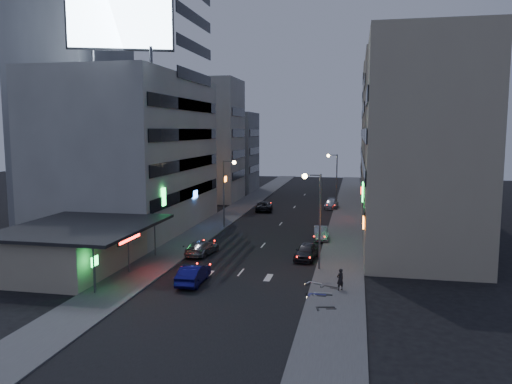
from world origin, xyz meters
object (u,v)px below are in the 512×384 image
(parked_car_right_near, at_px, (306,251))
(scooter_black_b, at_px, (339,281))
(road_car_blue, at_px, (193,274))
(person, at_px, (340,279))
(scooter_silver_a, at_px, (333,285))
(scooter_silver_b, at_px, (323,277))
(parked_car_right_far, at_px, (331,204))
(parked_car_right_mid, at_px, (321,233))
(road_car_silver, at_px, (202,248))
(scooter_black_a, at_px, (335,298))
(parked_car_left, at_px, (264,206))
(scooter_blue, at_px, (327,287))

(parked_car_right_near, relative_size, scooter_black_b, 2.48)
(road_car_blue, relative_size, person, 2.82)
(road_car_blue, relative_size, scooter_black_b, 2.58)
(scooter_silver_a, bearing_deg, road_car_blue, 87.27)
(parked_car_right_near, relative_size, scooter_silver_a, 2.19)
(person, xyz_separation_m, scooter_silver_b, (-1.36, 1.34, -0.29))
(parked_car_right_far, bearing_deg, scooter_silver_a, -85.41)
(parked_car_right_mid, relative_size, road_car_silver, 0.90)
(parked_car_right_far, xyz_separation_m, scooter_silver_b, (1.26, -38.00, -0.06))
(parked_car_right_near, relative_size, person, 2.71)
(road_car_blue, height_order, road_car_silver, road_car_blue)
(parked_car_right_far, distance_m, road_car_blue, 40.48)
(road_car_blue, relative_size, scooter_silver_a, 2.28)
(scooter_black_a, relative_size, scooter_silver_b, 1.13)
(scooter_black_a, bearing_deg, parked_car_left, 3.92)
(road_car_blue, bearing_deg, scooter_blue, 173.61)
(scooter_blue, height_order, scooter_silver_b, scooter_blue)
(parked_car_right_near, relative_size, parked_car_right_mid, 1.02)
(parked_car_right_near, distance_m, scooter_blue, 10.22)
(parked_car_right_mid, xyz_separation_m, scooter_silver_b, (1.26, -15.89, -0.07))
(parked_car_left, xyz_separation_m, scooter_silver_b, (10.77, -33.61, -0.07))
(person, xyz_separation_m, scooter_black_b, (-0.07, 0.55, -0.27))
(scooter_black_b, height_order, scooter_silver_b, scooter_black_b)
(person, xyz_separation_m, scooter_black_a, (-0.22, -3.55, -0.23))
(parked_car_right_mid, distance_m, person, 17.43)
(parked_car_right_far, height_order, scooter_black_a, parked_car_right_far)
(parked_car_right_far, distance_m, scooter_black_a, 42.95)
(parked_car_left, bearing_deg, scooter_silver_a, 100.35)
(parked_car_right_mid, relative_size, parked_car_left, 0.84)
(person, bearing_deg, scooter_blue, 13.54)
(parked_car_right_near, xyz_separation_m, person, (3.33, -8.72, 0.18))
(road_car_silver, xyz_separation_m, scooter_silver_a, (12.69, -9.30, 0.04))
(parked_car_right_far, relative_size, road_car_silver, 1.01)
(parked_car_right_near, height_order, parked_car_left, parked_car_right_near)
(scooter_silver_b, bearing_deg, parked_car_right_far, 21.61)
(road_car_silver, relative_size, scooter_black_a, 2.51)
(parked_car_right_near, relative_size, road_car_silver, 0.92)
(person, bearing_deg, parked_car_left, -110.82)
(scooter_silver_a, bearing_deg, scooter_blue, 130.16)
(road_car_silver, relative_size, scooter_silver_b, 2.85)
(parked_car_left, bearing_deg, parked_car_right_near, 100.90)
(parked_car_right_near, relative_size, parked_car_right_far, 0.91)
(scooter_black_a, xyz_separation_m, scooter_blue, (-0.67, 2.34, -0.01))
(scooter_black_a, height_order, scooter_silver_a, scooter_silver_a)
(road_car_silver, bearing_deg, person, 155.11)
(parked_car_left, xyz_separation_m, parked_car_right_far, (9.51, 4.40, -0.01))
(person, xyz_separation_m, scooter_silver_a, (-0.49, -0.88, -0.20))
(parked_car_right_far, height_order, scooter_blue, parked_car_right_far)
(parked_car_right_near, xyz_separation_m, scooter_blue, (2.44, -9.92, -0.05))
(parked_car_right_far, height_order, person, person)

